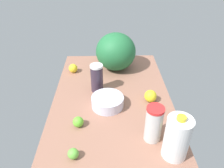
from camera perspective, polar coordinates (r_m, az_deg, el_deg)
countertop at (r=144.31cm, az=0.00°, el=-3.80°), size 120.00×76.00×3.00cm
mixing_bowl at (r=133.95cm, az=-1.17°, el=-4.60°), size 19.77×19.77×6.69cm
tumbler_cup at (r=111.48cm, az=10.83°, el=-10.16°), size 8.78×8.78×20.35cm
watermelon at (r=168.71cm, az=0.99°, el=8.46°), size 30.48×30.48×28.74cm
milk_jug at (r=105.93cm, az=16.61°, el=-13.33°), size 11.70×11.70×24.11cm
shaker_bottle at (r=144.45cm, az=-3.98°, el=1.58°), size 8.39×8.39×19.37cm
lemon_loose at (r=119.61cm, az=15.95°, el=-11.91°), size 6.83×6.83×6.83cm
lemon_far_back at (r=170.81cm, az=-10.12°, el=4.07°), size 6.66×6.66×6.66cm
lime_by_jug at (r=122.43cm, az=-8.83°, el=-9.75°), size 5.92×5.92×5.92cm
lemon_near_front at (r=139.65cm, az=10.02°, el=-3.11°), size 7.71×7.71×7.71cm
lime_beside_bowl at (r=108.63cm, az=-10.10°, el=-17.49°), size 5.27×5.27×5.27cm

